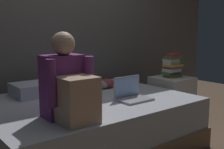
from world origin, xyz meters
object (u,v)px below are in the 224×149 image
Objects in this scene: pillow at (41,88)px; clothes_pile at (100,83)px; book_stack at (172,66)px; nightstand at (172,100)px; person_sitting at (68,86)px; bed at (87,124)px; laptop at (132,94)px.

pillow is 1.86× the size of clothes_pile.
book_stack is 0.95m from clothes_pile.
nightstand is 1.66m from pillow.
book_stack reaches higher than nightstand.
nightstand is 0.90× the size of person_sitting.
clothes_pile is (0.42, 0.35, 0.31)m from bed.
clothes_pile is (0.69, -0.10, -0.01)m from pillow.
pillow reaches higher than bed.
person_sitting reaches higher than nightstand.
clothes_pile is at bearing 39.65° from bed.
pillow reaches higher than nightstand.
pillow is at bearing 171.60° from clothes_pile.
bed is 3.05× the size of person_sitting.
person_sitting is 1.18m from clothes_pile.
pillow is 1.64m from book_stack.
laptop is 0.57× the size of pillow.
laptop is (-0.98, -0.31, 0.27)m from nightstand.
bed is at bearing 44.27° from person_sitting.
person_sitting is 1.81m from book_stack.
pillow is at bearing 164.75° from book_stack.
book_stack is at bearing -15.25° from pillow.
person_sitting is 2.20× the size of book_stack.
nightstand is 1.86m from person_sitting.
pillow is 0.70m from clothes_pile.
book_stack is (1.75, 0.46, -0.03)m from person_sitting.
nightstand is (1.30, 0.01, 0.04)m from bed.
book_stack reaches higher than pillow.
laptop is 1.05m from book_stack.
laptop is 1.06× the size of clothes_pile.
pillow is at bearing 164.32° from nightstand.
person_sitting is 0.92m from pillow.
pillow is (-0.59, 0.75, 0.01)m from laptop.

